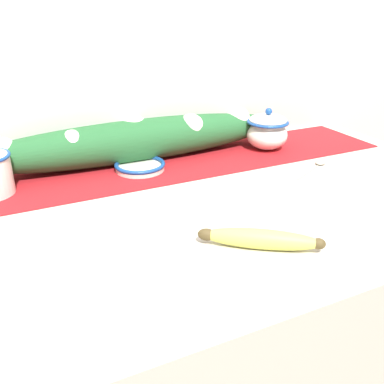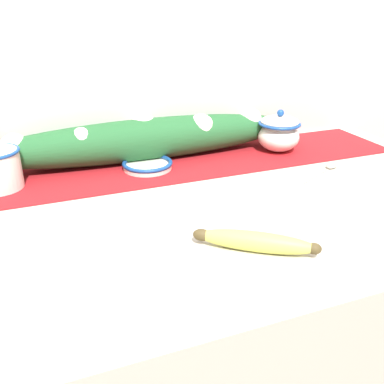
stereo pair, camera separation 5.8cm
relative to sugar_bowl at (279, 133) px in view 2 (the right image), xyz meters
name	(u,v)px [view 2 (the right image)]	position (x,y,z in m)	size (l,w,h in m)	color
countertop	(187,369)	(-0.37, -0.24, -0.52)	(1.50, 0.75, 0.93)	beige
back_wall	(133,55)	(-0.37, 0.15, 0.21)	(2.30, 0.04, 2.40)	silver
table_runner	(153,168)	(-0.37, 0.00, -0.05)	(1.38, 0.25, 0.00)	#A8191E
sugar_bowl	(279,133)	(0.00, 0.00, 0.00)	(0.12, 0.12, 0.12)	white
small_dish	(147,165)	(-0.39, 0.00, -0.04)	(0.13, 0.13, 0.02)	white
banana	(255,241)	(-0.32, -0.45, -0.04)	(0.20, 0.15, 0.04)	#CCD156
spoon	(329,167)	(0.05, -0.17, -0.05)	(0.15, 0.09, 0.01)	#A89E89
poinsettia_garland	(146,138)	(-0.37, 0.07, 0.01)	(0.88, 0.12, 0.12)	#235B2D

